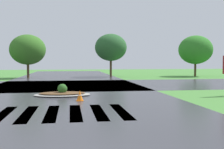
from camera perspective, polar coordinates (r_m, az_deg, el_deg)
The scene contains 6 objects.
asphalt_roadway at distance 15.09m, azimuth -9.65°, elevation -4.83°, with size 11.93×80.00×0.01m, color #35353A.
asphalt_cross_road at distance 23.14m, azimuth -9.33°, elevation -2.17°, with size 90.00×10.74×0.01m, color #35353A.
crosswalk_stripes at distance 10.85m, azimuth -10.00°, elevation -7.83°, with size 4.95×3.54×0.01m.
median_island at distance 16.16m, azimuth -10.28°, elevation -3.87°, with size 3.23×1.92×0.68m.
traffic_cone at distance 13.89m, azimuth -6.71°, elevation -4.43°, with size 0.36×0.36×0.53m.
background_treeline at distance 34.78m, azimuth 3.24°, elevation 5.44°, with size 44.39×6.30×5.68m.
Camera 1 is at (0.25, -4.96, 2.00)m, focal length 43.99 mm.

